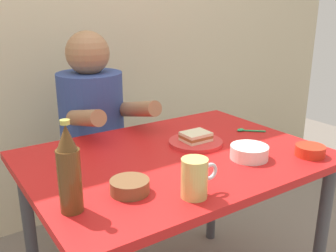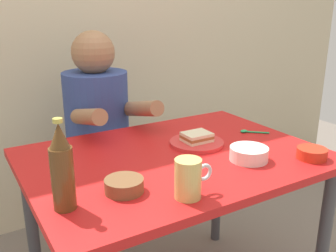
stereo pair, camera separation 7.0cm
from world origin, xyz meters
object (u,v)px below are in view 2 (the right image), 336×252
(beer_bottle, at_px, (62,169))
(rice_bowl_white, at_px, (249,153))
(sandwich, at_px, (197,137))
(dining_table, at_px, (175,177))
(stool, at_px, (101,187))
(beer_mug, at_px, (189,178))
(plate_orange, at_px, (197,143))
(person_seated, at_px, (98,113))

(beer_bottle, bearing_deg, rice_bowl_white, -0.39)
(beer_bottle, bearing_deg, sandwich, 20.60)
(dining_table, xyz_separation_m, rice_bowl_white, (0.20, -0.19, 0.12))
(rice_bowl_white, bearing_deg, beer_bottle, 179.61)
(stool, height_order, sandwich, sandwich)
(dining_table, distance_m, stool, 0.70)
(sandwich, xyz_separation_m, beer_mug, (-0.28, -0.35, 0.03))
(beer_mug, relative_size, beer_bottle, 0.48)
(stool, height_order, rice_bowl_white, rice_bowl_white)
(plate_orange, relative_size, sandwich, 2.00)
(stool, xyz_separation_m, beer_mug, (-0.07, -0.93, 0.45))
(rice_bowl_white, bearing_deg, plate_orange, 106.34)
(stool, bearing_deg, sandwich, -70.37)
(dining_table, distance_m, plate_orange, 0.17)
(stool, distance_m, beer_bottle, 1.04)
(person_seated, bearing_deg, rice_bowl_white, -71.05)
(dining_table, bearing_deg, person_seated, 96.74)
(plate_orange, distance_m, beer_mug, 0.45)
(stool, distance_m, plate_orange, 0.74)
(beer_mug, bearing_deg, beer_bottle, 159.56)
(beer_mug, distance_m, rice_bowl_white, 0.37)
(stool, relative_size, rice_bowl_white, 3.21)
(dining_table, height_order, stool, dining_table)
(person_seated, height_order, rice_bowl_white, person_seated)
(person_seated, xyz_separation_m, beer_mug, (-0.07, -0.92, 0.03))
(plate_orange, height_order, rice_bowl_white, rice_bowl_white)
(plate_orange, distance_m, rice_bowl_white, 0.24)
(stool, relative_size, beer_mug, 3.57)
(dining_table, xyz_separation_m, beer_bottle, (-0.47, -0.18, 0.21))
(dining_table, distance_m, beer_bottle, 0.55)
(sandwich, xyz_separation_m, rice_bowl_white, (0.07, -0.23, -0.00))
(beer_bottle, bearing_deg, dining_table, 20.93)
(stool, bearing_deg, rice_bowl_white, -71.29)
(dining_table, relative_size, sandwich, 10.00)
(stool, xyz_separation_m, plate_orange, (0.21, -0.58, 0.40))
(person_seated, relative_size, sandwich, 6.54)
(dining_table, relative_size, plate_orange, 5.00)
(person_seated, height_order, beer_bottle, person_seated)
(person_seated, bearing_deg, stool, 90.00)
(dining_table, relative_size, beer_mug, 8.73)
(stool, height_order, beer_bottle, beer_bottle)
(plate_orange, bearing_deg, rice_bowl_white, -73.66)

